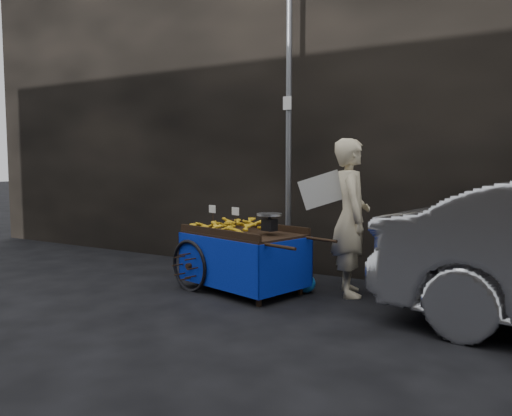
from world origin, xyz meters
The scene contains 6 objects.
ground centered at (0.00, 0.00, 0.00)m, with size 80.00×80.00×0.00m, color black.
building_wall centered at (0.39, 2.60, 2.50)m, with size 13.50×2.00×5.00m.
street_pole centered at (0.30, 1.30, 2.01)m, with size 0.12×0.10×4.00m.
banana_cart centered at (0.16, 0.29, 0.66)m, with size 2.12×1.35×1.07m.
vendor centered at (1.40, 0.77, 0.94)m, with size 0.97×0.81×1.87m.
plastic_bag centered at (0.90, 0.57, 0.12)m, with size 0.27×0.21×0.24m, color #165AAB.
Camera 1 is at (3.40, -4.91, 1.57)m, focal length 35.00 mm.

